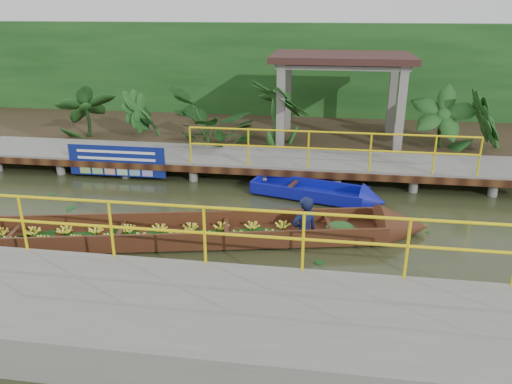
# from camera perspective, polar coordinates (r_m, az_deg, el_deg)

# --- Properties ---
(ground) EXTENTS (80.00, 80.00, 0.00)m
(ground) POSITION_cam_1_polar(r_m,az_deg,el_deg) (11.52, -5.87, -3.37)
(ground) COLOR #272E17
(ground) RESTS_ON ground
(land_strip) EXTENTS (30.00, 8.00, 0.45)m
(land_strip) POSITION_cam_1_polar(r_m,az_deg,el_deg) (18.43, -0.21, 6.72)
(land_strip) COLOR #302718
(land_strip) RESTS_ON ground
(far_dock) EXTENTS (16.00, 2.06, 1.66)m
(far_dock) POSITION_cam_1_polar(r_m,az_deg,el_deg) (14.49, -2.58, 3.83)
(far_dock) COLOR slate
(far_dock) RESTS_ON ground
(near_dock) EXTENTS (18.00, 2.40, 1.73)m
(near_dock) POSITION_cam_1_polar(r_m,az_deg,el_deg) (7.60, -6.31, -14.60)
(near_dock) COLOR slate
(near_dock) RESTS_ON ground
(pavilion) EXTENTS (4.40, 3.00, 3.00)m
(pavilion) POSITION_cam_1_polar(r_m,az_deg,el_deg) (16.58, 9.74, 13.97)
(pavilion) COLOR slate
(pavilion) RESTS_ON ground
(foliage_backdrop) EXTENTS (30.00, 0.80, 4.00)m
(foliage_backdrop) POSITION_cam_1_polar(r_m,az_deg,el_deg) (20.53, 0.87, 13.21)
(foliage_backdrop) COLOR #144115
(foliage_backdrop) RESTS_ON ground
(vendor_boat) EXTENTS (10.92, 3.31, 2.12)m
(vendor_boat) POSITION_cam_1_polar(r_m,az_deg,el_deg) (10.61, -8.13, -4.40)
(vendor_boat) COLOR #3C1E10
(vendor_boat) RESTS_ON ground
(moored_blue_boat) EXTENTS (3.53, 1.74, 0.82)m
(moored_blue_boat) POSITION_cam_1_polar(r_m,az_deg,el_deg) (12.68, 9.60, -0.54)
(moored_blue_boat) COLOR #0D1294
(moored_blue_boat) RESTS_ON ground
(blue_banner) EXTENTS (2.82, 0.04, 0.88)m
(blue_banner) POSITION_cam_1_polar(r_m,az_deg,el_deg) (14.53, -15.64, 3.45)
(blue_banner) COLOR navy
(blue_banner) RESTS_ON ground
(tropical_plants) EXTENTS (14.39, 1.39, 1.74)m
(tropical_plants) POSITION_cam_1_polar(r_m,az_deg,el_deg) (15.94, 1.82, 8.53)
(tropical_plants) COLOR #144115
(tropical_plants) RESTS_ON ground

